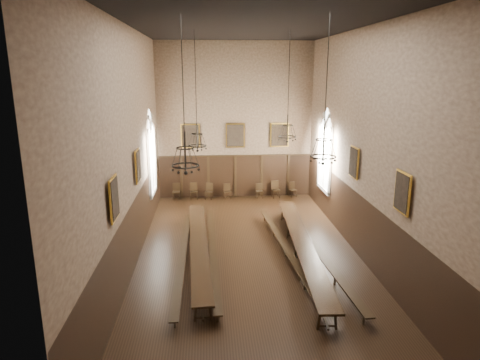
{
  "coord_description": "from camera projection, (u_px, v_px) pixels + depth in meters",
  "views": [
    {
      "loc": [
        -1.58,
        -15.78,
        7.34
      ],
      "look_at": [
        -0.28,
        1.5,
        2.91
      ],
      "focal_mm": 32.0,
      "sensor_mm": 36.0,
      "label": 1
    }
  ],
  "objects": [
    {
      "name": "chair_5",
      "position": [
        259.0,
        194.0,
        25.45
      ],
      "size": [
        0.43,
        0.43,
        0.86
      ],
      "rotation": [
        0.0,
        0.0,
        0.14
      ],
      "color": "black",
      "rests_on": "floor"
    },
    {
      "name": "wall_front",
      "position": [
        302.0,
        241.0,
        7.36
      ],
      "size": [
        9.0,
        0.02,
        9.0
      ],
      "primitive_type": "cube",
      "color": "#8B6F55",
      "rests_on": "ground"
    },
    {
      "name": "ceiling",
      "position": [
        251.0,
        22.0,
        14.95
      ],
      "size": [
        9.0,
        18.0,
        0.02
      ],
      "primitive_type": "cube",
      "color": "black",
      "rests_on": "ground"
    },
    {
      "name": "wall_back",
      "position": [
        235.0,
        121.0,
        24.77
      ],
      "size": [
        9.0,
        0.02,
        9.0
      ],
      "primitive_type": "cube",
      "color": "#8B6F55",
      "rests_on": "ground"
    },
    {
      "name": "bench_right_inner",
      "position": [
        285.0,
        250.0,
        17.43
      ],
      "size": [
        0.9,
        9.33,
        0.42
      ],
      "rotation": [
        0.0,
        0.0,
        0.07
      ],
      "color": "black",
      "rests_on": "floor"
    },
    {
      "name": "portrait_left_1",
      "position": [
        114.0,
        199.0,
        12.56
      ],
      "size": [
        0.12,
        1.0,
        1.3
      ],
      "color": "gold",
      "rests_on": "wall_left"
    },
    {
      "name": "chair_2",
      "position": [
        209.0,
        194.0,
        25.2
      ],
      "size": [
        0.5,
        0.5,
        0.94
      ],
      "rotation": [
        0.0,
        0.0,
        -0.24
      ],
      "color": "black",
      "rests_on": "floor"
    },
    {
      "name": "floor",
      "position": [
        250.0,
        259.0,
        17.18
      ],
      "size": [
        9.0,
        18.0,
        0.02
      ],
      "primitive_type": "cube",
      "color": "black",
      "rests_on": "ground"
    },
    {
      "name": "window_left",
      "position": [
        151.0,
        152.0,
        21.33
      ],
      "size": [
        0.2,
        2.2,
        4.6
      ],
      "primitive_type": null,
      "color": "white",
      "rests_on": "wall_left"
    },
    {
      "name": "portrait_right_0",
      "position": [
        354.0,
        162.0,
        17.55
      ],
      "size": [
        0.12,
        1.0,
        1.3
      ],
      "color": "gold",
      "rests_on": "wall_right"
    },
    {
      "name": "chandelier_back_right",
      "position": [
        288.0,
        129.0,
        18.25
      ],
      "size": [
        0.77,
        0.77,
        4.53
      ],
      "color": "black",
      "rests_on": "ceiling"
    },
    {
      "name": "wall_right",
      "position": [
        367.0,
        147.0,
        16.39
      ],
      "size": [
        0.02,
        18.0,
        9.0
      ],
      "primitive_type": "cube",
      "color": "#8B6F55",
      "rests_on": "ground"
    },
    {
      "name": "chair_7",
      "position": [
        293.0,
        192.0,
        25.67
      ],
      "size": [
        0.49,
        0.49,
        0.89
      ],
      "rotation": [
        0.0,
        0.0,
        0.29
      ],
      "color": "black",
      "rests_on": "floor"
    },
    {
      "name": "portrait_back_2",
      "position": [
        279.0,
        135.0,
        25.03
      ],
      "size": [
        1.1,
        0.12,
        1.4
      ],
      "color": "gold",
      "rests_on": "wall_back"
    },
    {
      "name": "table_left",
      "position": [
        199.0,
        251.0,
        17.06
      ],
      "size": [
        1.13,
        9.74,
        0.76
      ],
      "rotation": [
        0.0,
        0.0,
        0.05
      ],
      "color": "black",
      "rests_on": "floor"
    },
    {
      "name": "table_right",
      "position": [
        302.0,
        251.0,
        16.99
      ],
      "size": [
        1.35,
        10.53,
        0.82
      ],
      "rotation": [
        0.0,
        0.0,
        -0.06
      ],
      "color": "black",
      "rests_on": "floor"
    },
    {
      "name": "wall_left",
      "position": [
        129.0,
        150.0,
        15.74
      ],
      "size": [
        0.02,
        18.0,
        9.0
      ],
      "primitive_type": "cube",
      "color": "#8B6F55",
      "rests_on": "ground"
    },
    {
      "name": "bench_left_inner",
      "position": [
        213.0,
        252.0,
        17.17
      ],
      "size": [
        0.46,
        9.75,
        0.44
      ],
      "rotation": [
        0.0,
        0.0,
        0.02
      ],
      "color": "black",
      "rests_on": "floor"
    },
    {
      "name": "chandelier_back_left",
      "position": [
        197.0,
        138.0,
        18.5
      ],
      "size": [
        0.8,
        0.8,
        4.96
      ],
      "color": "black",
      "rests_on": "ceiling"
    },
    {
      "name": "bench_right_outer",
      "position": [
        314.0,
        249.0,
        17.4
      ],
      "size": [
        0.98,
        10.68,
        0.48
      ],
      "rotation": [
        0.0,
        0.0,
        0.06
      ],
      "color": "black",
      "rests_on": "floor"
    },
    {
      "name": "chandelier_front_right",
      "position": [
        323.0,
        147.0,
        13.25
      ],
      "size": [
        0.82,
        0.82,
        4.4
      ],
      "color": "black",
      "rests_on": "ceiling"
    },
    {
      "name": "window_right",
      "position": [
        325.0,
        150.0,
        21.98
      ],
      "size": [
        0.2,
        2.2,
        4.6
      ],
      "primitive_type": null,
      "color": "white",
      "rests_on": "wall_right"
    },
    {
      "name": "chair_0",
      "position": [
        176.0,
        194.0,
        25.16
      ],
      "size": [
        0.42,
        0.42,
        0.95
      ],
      "rotation": [
        0.0,
        0.0,
        -0.01
      ],
      "color": "black",
      "rests_on": "floor"
    },
    {
      "name": "portrait_left_0",
      "position": [
        138.0,
        166.0,
        16.91
      ],
      "size": [
        0.12,
        1.0,
        1.3
      ],
      "color": "gold",
      "rests_on": "wall_left"
    },
    {
      "name": "wainscot_panelling",
      "position": [
        250.0,
        230.0,
        16.87
      ],
      "size": [
        9.0,
        18.0,
        2.5
      ],
      "primitive_type": null,
      "color": "black",
      "rests_on": "floor"
    },
    {
      "name": "chair_3",
      "position": [
        227.0,
        194.0,
        25.33
      ],
      "size": [
        0.44,
        0.44,
        0.87
      ],
      "rotation": [
        0.0,
        0.0,
        0.15
      ],
      "color": "black",
      "rests_on": "floor"
    },
    {
      "name": "portrait_back_0",
      "position": [
        190.0,
        136.0,
        24.65
      ],
      "size": [
        1.1,
        0.12,
        1.4
      ],
      "color": "gold",
      "rests_on": "wall_back"
    },
    {
      "name": "chair_1",
      "position": [
        194.0,
        194.0,
        25.19
      ],
      "size": [
        0.46,
        0.46,
        0.97
      ],
      "rotation": [
        0.0,
        0.0,
        0.07
      ],
      "color": "black",
      "rests_on": "floor"
    },
    {
      "name": "portrait_right_1",
      "position": [
        402.0,
        192.0,
        13.2
      ],
      "size": [
        0.12,
        1.0,
        1.3
      ],
      "color": "gold",
      "rests_on": "wall_right"
    },
    {
      "name": "portrait_back_1",
      "position": [
        235.0,
        136.0,
        24.84
      ],
      "size": [
        1.1,
        0.12,
        1.4
      ],
      "color": "gold",
      "rests_on": "wall_back"
    },
    {
      "name": "bench_left_outer",
      "position": [
        183.0,
        257.0,
        16.71
      ],
      "size": [
        0.29,
        9.41,
        0.42
      ],
      "rotation": [
        0.0,
        0.0,
        -0.0
      ],
      "color": "black",
      "rests_on": "floor"
    },
    {
      "name": "chandelier_front_left",
      "position": [
        185.0,
        156.0,
        13.77
      ],
      "size": [
        0.9,
        0.9,
        4.79
      ],
      "color": "black",
      "rests_on": "ceiling"
    },
    {
      "name": "chair_6",
      "position": [
        276.0,
        193.0,
        25.51
      ],
      "size": [
        0.5,
        0.5,
        1.0
      ],
      "rotation": [
        0.0,
        0.0,
        0.14
      ],
      "color": "black",
      "rests_on": "floor"
    }
  ]
}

